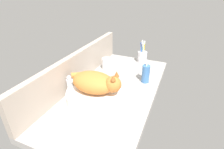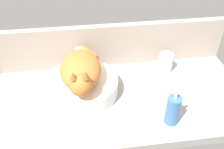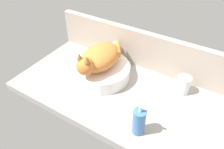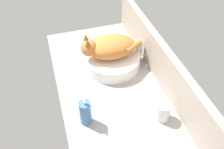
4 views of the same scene
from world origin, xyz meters
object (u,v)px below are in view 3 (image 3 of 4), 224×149
object	(u,v)px
sink_basin	(101,71)
faucet	(114,52)
water_glass	(183,86)
cat	(99,58)
soap_dispenser	(139,122)

from	to	relation	value
sink_basin	faucet	distance (cm)	15.20
sink_basin	faucet	bearing A→B (deg)	91.77
faucet	water_glass	size ratio (longest dim) A/B	1.49
cat	faucet	world-z (taller)	cat
sink_basin	water_glass	distance (cm)	42.64
sink_basin	faucet	xyz separation A→B (cm)	(-0.45, 14.73, 3.73)
cat	faucet	size ratio (longest dim) A/B	2.37
faucet	soap_dispenser	world-z (taller)	soap_dispenser
faucet	soap_dispenser	xyz separation A→B (cm)	(33.69, -36.64, -0.99)
faucet	soap_dispenser	size ratio (longest dim) A/B	0.87
sink_basin	water_glass	xyz separation A→B (cm)	(41.17, 11.08, 0.46)
sink_basin	cat	xyz separation A→B (cm)	(0.04, -1.37, 9.33)
soap_dispenser	water_glass	bearing A→B (deg)	76.48
faucet	soap_dispenser	bearing A→B (deg)	-47.40
cat	water_glass	world-z (taller)	cat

